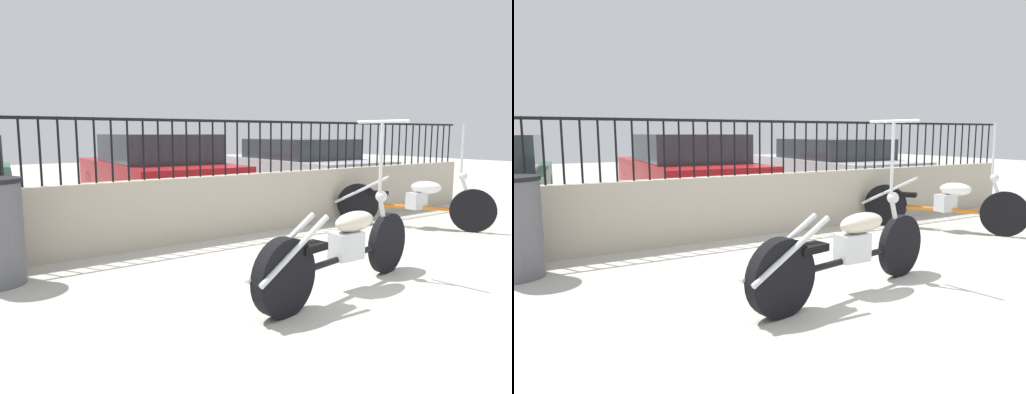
% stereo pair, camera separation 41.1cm
% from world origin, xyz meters
% --- Properties ---
extents(ground_plane, '(40.00, 40.00, 0.00)m').
position_xyz_m(ground_plane, '(0.00, 0.00, 0.00)').
color(ground_plane, '#B7B2A5').
extents(low_wall, '(10.28, 0.18, 0.82)m').
position_xyz_m(low_wall, '(0.00, 2.87, 0.41)').
color(low_wall, '#B2A893').
rests_on(low_wall, ground_plane).
extents(fence_railing, '(10.28, 0.04, 0.73)m').
position_xyz_m(fence_railing, '(0.00, 2.87, 1.31)').
color(fence_railing, black).
rests_on(fence_railing, low_wall).
extents(motorcycle_black, '(2.16, 0.65, 1.50)m').
position_xyz_m(motorcycle_black, '(-0.38, 0.40, 0.39)').
color(motorcycle_black, black).
rests_on(motorcycle_black, ground_plane).
extents(motorcycle_orange, '(1.28, 1.97, 1.51)m').
position_xyz_m(motorcycle_orange, '(2.47, 1.86, 0.39)').
color(motorcycle_orange, black).
rests_on(motorcycle_orange, ground_plane).
extents(trash_bin, '(0.53, 0.53, 0.98)m').
position_xyz_m(trash_bin, '(-2.76, 2.34, 0.49)').
color(trash_bin, '#56565B').
rests_on(trash_bin, ground_plane).
extents(car_red, '(2.03, 4.24, 1.35)m').
position_xyz_m(car_red, '(0.09, 5.50, 0.68)').
color(car_red, black).
rests_on(car_red, ground_plane).
extents(car_silver, '(2.02, 4.43, 1.25)m').
position_xyz_m(car_silver, '(3.19, 5.29, 0.65)').
color(car_silver, black).
rests_on(car_silver, ground_plane).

